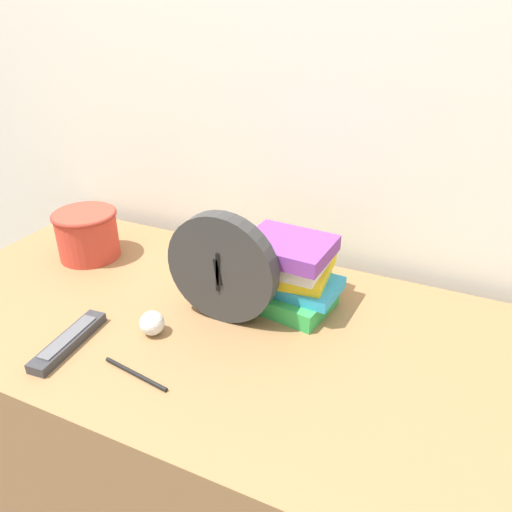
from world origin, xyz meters
The scene contains 8 objects.
wall_back centered at (0.00, 0.76, 1.20)m, with size 6.00×0.04×2.40m.
desk centered at (0.00, 0.35, 0.37)m, with size 1.38×0.69×0.75m.
desk_clock centered at (0.02, 0.37, 0.87)m, with size 0.24×0.04×0.24m.
book_stack centered at (0.11, 0.49, 0.83)m, with size 0.26×0.21×0.16m.
basket centered at (-0.44, 0.47, 0.82)m, with size 0.16×0.16×0.13m.
tv_remote centered at (-0.21, 0.15, 0.76)m, with size 0.06×0.20×0.02m.
crumpled_paper_ball centered at (-0.08, 0.26, 0.77)m, with size 0.05×0.05×0.05m.
pen centered at (-0.04, 0.14, 0.75)m, with size 0.15×0.03×0.01m.
Camera 1 is at (0.46, -0.41, 1.38)m, focal length 35.00 mm.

